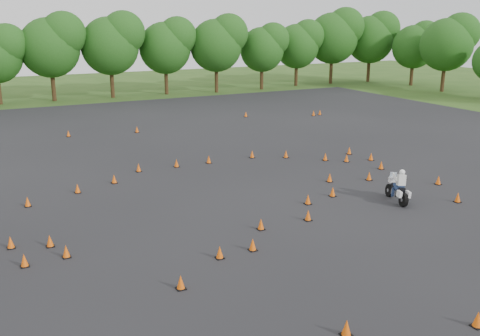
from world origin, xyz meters
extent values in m
plane|color=#2D5119|center=(0.00, 0.00, 0.00)|extent=(140.00, 140.00, 0.00)
plane|color=black|center=(0.00, 6.00, 0.01)|extent=(62.00, 62.00, 0.00)
cone|color=#EB5909|center=(0.73, -1.02, 0.23)|extent=(0.26, 0.26, 0.45)
cone|color=#EB5909|center=(9.75, 0.22, 0.23)|extent=(0.26, 0.26, 0.45)
cone|color=#EB5909|center=(-10.92, 1.67, 0.23)|extent=(0.26, 0.26, 0.45)
cone|color=#EB5909|center=(3.63, 1.15, 0.23)|extent=(0.26, 0.26, 0.45)
cone|color=#EB5909|center=(-9.20, -0.13, 0.23)|extent=(0.26, 0.26, 0.45)
cone|color=#EB5909|center=(-1.26, 9.73, 0.23)|extent=(0.26, 0.26, 0.45)
cone|color=#EB5909|center=(-7.38, 7.38, 0.23)|extent=(0.26, 0.26, 0.45)
cone|color=#EB5909|center=(16.67, 20.65, 0.23)|extent=(0.26, 0.26, 0.45)
cone|color=#EB5909|center=(9.73, 7.60, 0.23)|extent=(0.26, 0.26, 0.45)
cone|color=#EB5909|center=(0.29, -10.09, 0.23)|extent=(0.26, 0.26, 0.45)
cone|color=#EB5909|center=(-6.34, -4.24, 0.23)|extent=(0.26, 0.26, 0.45)
cone|color=#EB5909|center=(-2.87, -2.67, 0.23)|extent=(0.26, 0.26, 0.45)
cone|color=#EB5909|center=(-5.33, 8.20, 0.23)|extent=(0.26, 0.26, 0.45)
cone|color=#EB5909|center=(10.19, 22.80, 0.23)|extent=(0.26, 0.26, 0.45)
cone|color=#EB5909|center=(-0.43, 20.55, 0.23)|extent=(0.26, 0.26, 0.45)
cone|color=#EB5909|center=(0.78, 9.66, 0.23)|extent=(0.26, 0.26, 0.45)
cone|color=#EB5909|center=(-4.27, -2.73, 0.23)|extent=(0.26, 0.26, 0.45)
cone|color=#EB5909|center=(5.62, 8.68, 0.23)|extent=(0.26, 0.26, 0.45)
cone|color=#EB5909|center=(-10.63, -0.23, 0.23)|extent=(0.26, 0.26, 0.45)
cone|color=#EB5909|center=(15.89, 20.52, 0.23)|extent=(0.26, 0.26, 0.45)
cone|color=#EB5909|center=(8.37, 6.14, 0.23)|extent=(0.26, 0.26, 0.45)
cone|color=#EB5909|center=(-1.59, -1.00, 0.23)|extent=(0.26, 0.26, 0.45)
cone|color=#EB5909|center=(7.42, 7.00, 0.23)|extent=(0.26, 0.26, 0.45)
cone|color=#EB5909|center=(8.38, -2.25, 0.23)|extent=(0.26, 0.26, 0.45)
cone|color=#EB5909|center=(-9.82, 6.37, 0.23)|extent=(0.26, 0.26, 0.45)
cone|color=#EB5909|center=(9.94, 5.75, 0.23)|extent=(0.26, 0.26, 0.45)
cone|color=#EB5909|center=(-5.39, 21.38, 0.23)|extent=(0.26, 0.26, 0.45)
cone|color=#EB5909|center=(-9.58, 1.15, 0.23)|extent=(0.26, 0.26, 0.45)
cone|color=#EB5909|center=(-3.53, 9.78, 0.23)|extent=(0.26, 0.26, 0.45)
cone|color=#EB5909|center=(1.91, 0.74, 0.23)|extent=(0.26, 0.26, 0.45)
cone|color=#EB5909|center=(4.96, 3.21, 0.23)|extent=(0.26, 0.26, 0.45)
cone|color=#EB5909|center=(-3.25, -8.76, 0.23)|extent=(0.26, 0.26, 0.45)
cone|color=#EB5909|center=(7.03, 2.48, 0.23)|extent=(0.26, 0.26, 0.45)
cone|color=#EB5909|center=(8.81, 1.78, 0.23)|extent=(0.26, 0.26, 0.45)
cone|color=#EB5909|center=(9.12, 3.90, 0.23)|extent=(0.26, 0.26, 0.45)
cone|color=#EB5909|center=(3.73, 9.63, 0.23)|extent=(0.26, 0.26, 0.45)
camera|label=1|loc=(-11.69, -18.89, 8.33)|focal=40.00mm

